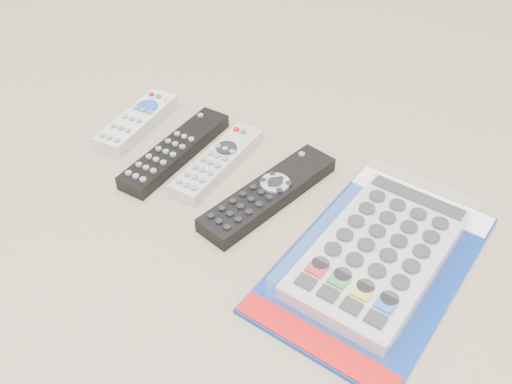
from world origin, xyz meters
The scene contains 5 objects.
remote_small_grey centered at (-0.25, 0.07, 0.01)m, with size 0.07×0.16×0.02m.
remote_slim_black centered at (-0.15, 0.04, 0.01)m, with size 0.05×0.21×0.02m.
remote_silver_dvd centered at (-0.08, 0.06, 0.01)m, with size 0.05×0.18×0.02m.
remote_large_black centered at (0.01, 0.04, 0.01)m, with size 0.09×0.22×0.02m.
jumbo_remote_packaged centered at (0.18, 0.02, 0.02)m, with size 0.20×0.32×0.04m.
Camera 1 is at (0.31, -0.44, 0.51)m, focal length 40.00 mm.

